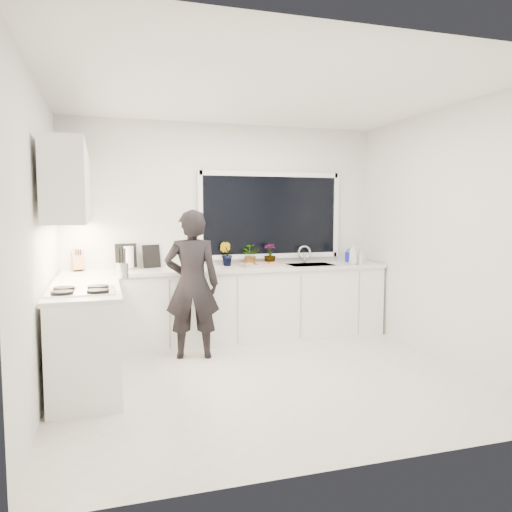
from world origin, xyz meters
name	(u,v)px	position (x,y,z in m)	size (l,w,h in m)	color
floor	(269,379)	(0.00, 0.00, -0.01)	(4.00, 3.50, 0.02)	beige
wall_back	(225,231)	(0.00, 1.76, 1.35)	(4.00, 0.02, 2.70)	white
wall_left	(38,243)	(-2.01, 0.00, 1.35)	(0.02, 3.50, 2.70)	white
wall_right	(449,235)	(2.01, 0.00, 1.35)	(0.02, 3.50, 2.70)	white
ceiling	(269,91)	(0.00, 0.00, 2.71)	(4.00, 3.50, 0.02)	white
window	(271,215)	(0.60, 1.73, 1.55)	(1.80, 0.02, 1.00)	black
base_cabinets_back	(232,306)	(0.00, 1.45, 0.44)	(3.92, 0.58, 0.88)	white
base_cabinets_left	(86,337)	(-1.67, 0.35, 0.44)	(0.58, 1.60, 0.88)	white
countertop_back	(232,269)	(0.00, 1.44, 0.90)	(3.94, 0.62, 0.04)	silver
countertop_left	(85,288)	(-1.67, 0.35, 0.90)	(0.62, 1.60, 0.04)	silver
upper_cabinets	(70,186)	(-1.79, 0.70, 1.85)	(0.34, 2.10, 0.70)	white
sink	(310,268)	(1.05, 1.45, 0.87)	(0.58, 0.42, 0.14)	silver
faucet	(304,255)	(1.05, 1.65, 1.03)	(0.03, 0.03, 0.22)	silver
stovetop	(81,291)	(-1.69, 0.00, 0.94)	(0.56, 0.48, 0.03)	black
person	(192,284)	(-0.58, 0.90, 0.81)	(0.59, 0.39, 1.62)	black
pizza_tray	(261,265)	(0.37, 1.42, 0.94)	(0.51, 0.37, 0.03)	silver
pizza	(261,264)	(0.37, 1.42, 0.95)	(0.46, 0.33, 0.01)	red
watering_can	(350,257)	(1.70, 1.61, 0.98)	(0.14, 0.14, 0.13)	#131AB5
paper_towel_roll	(129,259)	(-1.21, 1.55, 1.05)	(0.11, 0.11, 0.26)	white
knife_block	(78,262)	(-1.78, 1.59, 1.03)	(0.13, 0.10, 0.22)	#A3734B
utensil_crock	(122,271)	(-1.32, 0.80, 1.00)	(0.13, 0.13, 0.16)	#AFB0B4
picture_frame_large	(152,256)	(-0.94, 1.69, 1.06)	(0.22, 0.02, 0.28)	black
picture_frame_small	(126,256)	(-1.24, 1.69, 1.07)	(0.25, 0.02, 0.30)	black
herb_plants	(248,254)	(0.26, 1.61, 1.06)	(0.77, 0.31, 0.30)	#26662D
soap_bottles	(356,254)	(1.62, 1.30, 1.05)	(0.23, 0.12, 0.28)	#D8BF66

